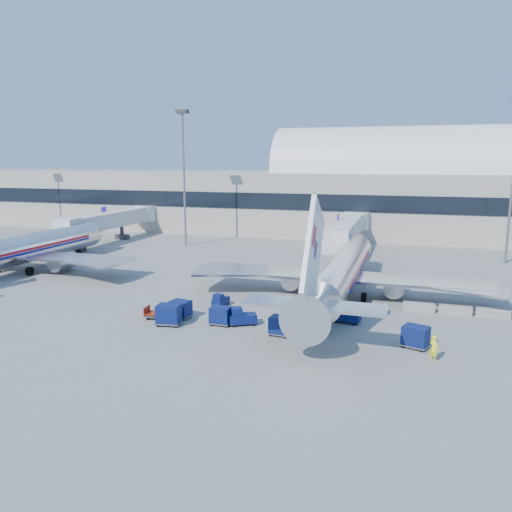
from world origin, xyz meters
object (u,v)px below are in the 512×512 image
(barrier_far, at_px, (493,313))
(mast_west, at_px, (184,158))
(cart_solo_far, at_px, (416,336))
(cart_train_b, at_px, (181,309))
(cart_train_c, at_px, (169,314))
(cart_train_a, at_px, (221,315))
(ramp_worker, at_px, (434,348))
(jetbridge_near, at_px, (349,229))
(tug_left, at_px, (220,300))
(jetbridge_mid, at_px, (115,220))
(cart_solo_near, at_px, (281,325))
(tug_lead, at_px, (241,317))
(airliner_mid, at_px, (17,250))
(tug_right, at_px, (346,315))
(cart_open_red, at_px, (157,315))
(barrier_mid, at_px, (455,310))
(barrier_near, at_px, (419,307))
(airliner_main, at_px, (341,271))

(barrier_far, bearing_deg, mast_west, 147.88)
(mast_west, bearing_deg, cart_solo_far, -45.32)
(cart_train_b, relative_size, cart_train_c, 0.90)
(cart_train_a, distance_m, ramp_worker, 18.10)
(jetbridge_near, relative_size, tug_left, 12.66)
(jetbridge_mid, bearing_deg, cart_solo_near, -43.61)
(jetbridge_near, relative_size, cart_solo_near, 13.87)
(jetbridge_mid, xyz_separation_m, cart_solo_far, (52.05, -38.89, -3.00))
(barrier_far, distance_m, tug_lead, 23.53)
(airliner_mid, bearing_deg, jetbridge_near, 33.59)
(tug_right, bearing_deg, jetbridge_mid, 151.60)
(jetbridge_near, xyz_separation_m, jetbridge_mid, (-42.00, 0.00, 0.00))
(mast_west, distance_m, tug_right, 48.08)
(tug_left, xyz_separation_m, cart_train_a, (2.19, -5.44, 0.27))
(tug_left, relative_size, cart_train_a, 1.15)
(airliner_mid, relative_size, jetbridge_near, 1.35)
(cart_train_c, height_order, cart_open_red, cart_train_c)
(jetbridge_mid, bearing_deg, cart_train_c, -51.95)
(tug_right, bearing_deg, mast_west, 141.65)
(jetbridge_mid, height_order, tug_left, jetbridge_mid)
(jetbridge_near, height_order, barrier_mid, jetbridge_near)
(cart_train_a, bearing_deg, airliner_mid, 161.29)
(jetbridge_near, xyz_separation_m, tug_right, (4.01, -34.20, -3.21))
(barrier_mid, distance_m, cart_solo_far, 10.73)
(tug_lead, relative_size, cart_train_b, 1.31)
(barrier_near, bearing_deg, airliner_main, 162.61)
(jetbridge_mid, bearing_deg, barrier_far, -26.02)
(jetbridge_mid, relative_size, cart_solo_far, 11.56)
(cart_open_red, bearing_deg, cart_solo_far, -6.57)
(jetbridge_near, distance_m, tug_lead, 38.14)
(cart_solo_far, bearing_deg, ramp_worker, -41.35)
(barrier_far, bearing_deg, cart_solo_near, -149.42)
(airliner_mid, distance_m, cart_open_red, 29.46)
(airliner_mid, bearing_deg, cart_open_red, -24.28)
(jetbridge_near, relative_size, cart_open_red, 12.65)
(jetbridge_mid, xyz_separation_m, barrier_near, (52.40, -28.81, -3.48))
(cart_train_c, height_order, cart_solo_far, cart_train_c)
(airliner_main, bearing_deg, cart_solo_near, -103.63)
(cart_train_c, bearing_deg, tug_lead, 9.89)
(tug_right, height_order, cart_train_a, cart_train_a)
(barrier_mid, xyz_separation_m, cart_train_c, (-24.64, -10.88, 0.55))
(barrier_mid, distance_m, barrier_far, 3.30)
(airliner_mid, height_order, jetbridge_near, airliner_mid)
(barrier_near, bearing_deg, cart_open_red, -157.62)
(jetbridge_near, xyz_separation_m, cart_solo_far, (10.05, -38.89, -3.00))
(tug_left, bearing_deg, tug_right, -86.32)
(mast_west, bearing_deg, tug_left, -59.48)
(cart_train_a, distance_m, cart_solo_near, 5.89)
(airliner_mid, relative_size, cart_train_c, 16.06)
(barrier_near, distance_m, cart_solo_near, 15.31)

